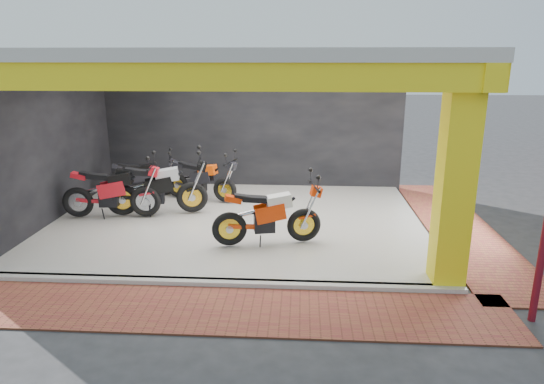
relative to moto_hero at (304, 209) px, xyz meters
The scene contains 16 objects.
ground 1.80m from the moto_hero, 153.60° to the right, with size 80.00×80.00×0.00m, color #2D2D30.
showroom_floor 2.07m from the moto_hero, 138.85° to the left, with size 8.00×6.00×0.10m, color silver.
showroom_ceiling 3.43m from the moto_hero, 138.85° to the left, with size 8.40×6.40×0.20m, color beige.
back_wall 4.71m from the moto_hero, 108.45° to the left, with size 8.20×0.20×3.50m, color black.
left_wall 5.79m from the moto_hero, 167.08° to the left, with size 0.20×6.20×3.50m, color black.
corner_column 2.89m from the moto_hero, 32.77° to the right, with size 0.50×0.50×3.50m, color yellow.
header_beam_front 3.39m from the moto_hero, 130.25° to the right, with size 8.40×0.30×0.40m, color yellow.
header_beam_right 3.80m from the moto_hero, 26.66° to the left, with size 0.30×6.40×0.40m, color yellow.
floor_kerb 2.39m from the moto_hero, 129.92° to the right, with size 8.00×0.20×0.10m, color silver.
paver_front 3.01m from the moto_hero, 120.04° to the right, with size 9.00×1.40×0.03m, color brown.
paver_right 3.66m from the moto_hero, 20.90° to the left, with size 1.40×7.00×0.03m, color brown.
moto_hero is the anchor object (origin of this frame).
moto_row_a 3.03m from the moto_hero, 147.13° to the left, with size 2.38×0.88×1.46m, color black, non-canonical shape.
moto_row_b 3.75m from the moto_hero, 159.78° to the left, with size 2.28×0.85×1.39m, color red, non-canonical shape.
moto_row_c 3.16m from the moto_hero, 127.56° to the left, with size 2.04×0.76×1.25m, color black, non-canonical shape.
moto_row_d 4.70m from the moto_hero, 139.32° to the left, with size 1.89×0.70×1.15m, color black, non-canonical shape.
Camera 1 is at (1.39, -8.08, 3.59)m, focal length 32.00 mm.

